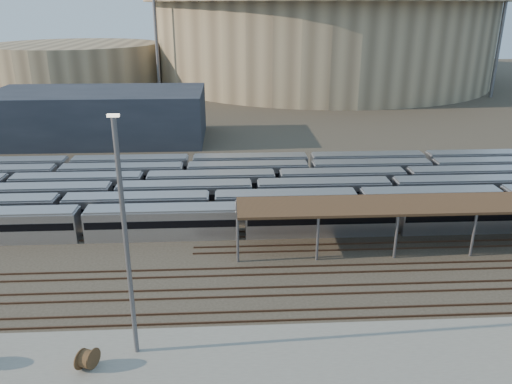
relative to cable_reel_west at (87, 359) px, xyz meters
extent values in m
plane|color=#383026|center=(19.68, 15.19, -1.02)|extent=(420.00, 420.00, 0.00)
cube|color=gray|center=(14.68, 0.19, -0.92)|extent=(50.00, 9.00, 0.20)
cube|color=#BCBCC1|center=(12.32, 23.19, 0.78)|extent=(112.00, 2.90, 3.60)
cube|color=#BCBCC1|center=(27.45, 27.39, 0.78)|extent=(112.00, 2.90, 3.60)
cube|color=#BCBCC1|center=(14.24, 31.59, 0.78)|extent=(112.00, 2.90, 3.60)
cube|color=#BCBCC1|center=(17.71, 35.79, 0.78)|extent=(112.00, 2.90, 3.60)
cube|color=#BCBCC1|center=(23.10, 39.99, 0.78)|extent=(112.00, 2.90, 3.60)
cube|color=#BCBCC1|center=(23.62, 44.19, 0.78)|extent=(112.00, 2.90, 3.60)
cylinder|color=slate|center=(11.68, 16.49, 1.48)|extent=(0.30, 0.30, 5.00)
cylinder|color=slate|center=(11.68, 21.89, 1.48)|extent=(0.30, 0.30, 5.00)
cylinder|color=slate|center=(20.25, 16.49, 1.48)|extent=(0.30, 0.30, 5.00)
cylinder|color=slate|center=(20.25, 21.89, 1.48)|extent=(0.30, 0.30, 5.00)
cylinder|color=slate|center=(28.82, 16.49, 1.48)|extent=(0.30, 0.30, 5.00)
cylinder|color=slate|center=(28.82, 21.89, 1.48)|extent=(0.30, 0.30, 5.00)
cylinder|color=slate|center=(37.39, 16.49, 1.48)|extent=(0.30, 0.30, 5.00)
cylinder|color=slate|center=(37.39, 21.89, 1.48)|extent=(0.30, 0.30, 5.00)
cube|color=#3D2819|center=(41.68, 19.19, 4.13)|extent=(60.00, 6.00, 0.30)
cube|color=#4C3323|center=(19.68, 13.44, -0.93)|extent=(170.00, 0.12, 0.18)
cube|color=#4C3323|center=(19.68, 14.94, -0.93)|extent=(170.00, 0.12, 0.18)
cube|color=#4C3323|center=(19.68, 9.44, -0.93)|extent=(170.00, 0.12, 0.18)
cube|color=#4C3323|center=(19.68, 10.94, -0.93)|extent=(170.00, 0.12, 0.18)
cube|color=#4C3323|center=(19.68, 5.44, -0.93)|extent=(170.00, 0.12, 0.18)
cube|color=#4C3323|center=(19.68, 6.94, -0.93)|extent=(170.00, 0.12, 0.18)
cylinder|color=#9C8A6A|center=(44.68, 155.19, 12.98)|extent=(116.00, 116.00, 28.00)
cylinder|color=#9C8A6A|center=(-40.32, 145.19, 5.98)|extent=(56.00, 56.00, 14.00)
cube|color=#1E232D|center=(-15.32, 70.19, 3.98)|extent=(42.00, 20.00, 10.00)
cylinder|color=slate|center=(-10.32, 125.19, 16.98)|extent=(1.00, 1.00, 36.00)
cylinder|color=slate|center=(89.68, 115.19, 16.98)|extent=(1.00, 1.00, 36.00)
cylinder|color=slate|center=(9.68, 175.19, 16.98)|extent=(1.00, 1.00, 36.00)
cylinder|color=brown|center=(0.00, 0.00, 0.00)|extent=(1.50, 1.87, 1.65)
cylinder|color=slate|center=(3.35, 1.78, 8.61)|extent=(0.36, 0.36, 18.87)
cube|color=#FFF2CC|center=(3.35, 1.78, 18.15)|extent=(0.80, 0.30, 0.20)
camera|label=1|loc=(11.06, -31.39, 25.02)|focal=35.00mm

